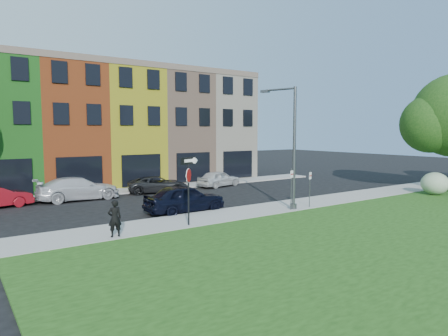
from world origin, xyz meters
TOP-DOWN VIEW (x-y plane):
  - ground at (0.00, 0.00)m, footprint 120.00×120.00m
  - sidewalk_near at (2.00, 3.00)m, footprint 40.00×3.00m
  - sidewalk_far at (-3.00, 15.00)m, footprint 40.00×2.40m
  - rowhouse_block at (-2.50, 21.18)m, footprint 30.00×10.12m
  - stop_sign at (-3.59, 2.00)m, footprint 1.01×0.38m
  - man at (-7.34, 1.93)m, footprint 0.66×0.48m
  - sedan_near at (-1.95, 5.34)m, footprint 2.04×4.83m
  - parked_car_silver at (-5.94, 13.11)m, footprint 2.31×5.52m
  - parked_car_dark at (-0.00, 13.03)m, footprint 4.72×5.78m
  - parked_car_white at (5.70, 13.11)m, footprint 3.29×4.71m
  - street_lamp at (3.51, 2.24)m, footprint 0.95×2.52m
  - parking_sign_a at (3.26, 1.89)m, footprint 0.31×0.14m
  - parking_sign_b at (4.81, 1.89)m, footprint 0.31×0.15m
  - shrub at (15.92, 0.05)m, footprint 1.93×1.93m

SIDE VIEW (x-z plane):
  - ground at x=0.00m, z-range 0.00..0.00m
  - sidewalk_near at x=2.00m, z-range 0.00..0.12m
  - sidewalk_far at x=-3.00m, z-range 0.00..0.12m
  - parked_car_dark at x=0.00m, z-range 0.00..1.27m
  - parked_car_white at x=5.70m, z-range 0.00..1.38m
  - parked_car_silver at x=-5.94m, z-range 0.00..1.59m
  - sedan_near at x=-1.95m, z-range 0.00..1.63m
  - shrub at x=15.92m, z-range 0.10..1.74m
  - man at x=-7.34m, z-range 0.12..1.76m
  - parking_sign_b at x=4.81m, z-range 0.39..2.62m
  - parking_sign_a at x=3.26m, z-range 0.40..2.85m
  - stop_sign at x=-3.59m, z-range 0.82..4.16m
  - street_lamp at x=3.51m, z-range 0.15..7.34m
  - rowhouse_block at x=-2.50m, z-range -0.01..9.99m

